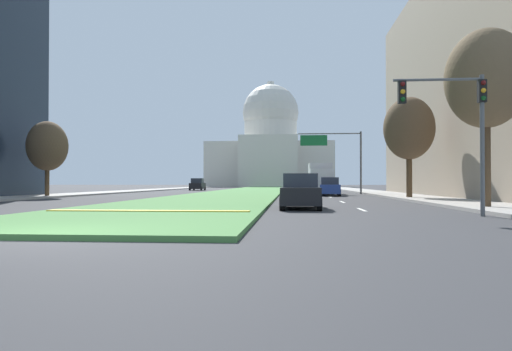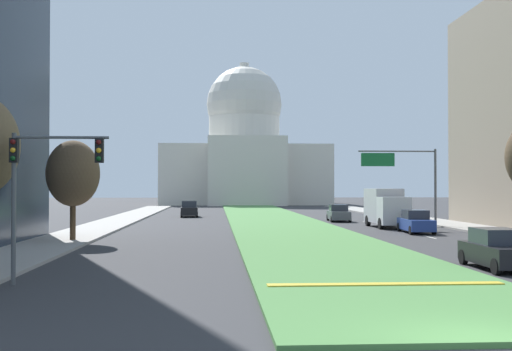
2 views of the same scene
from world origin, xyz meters
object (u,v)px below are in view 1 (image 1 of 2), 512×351
(overhead_guide_sign, at_px, (337,149))
(box_truck_delivery, at_px, (320,178))
(sedan_lead_stopped, at_px, (300,192))
(capitol_building, at_px, (270,149))
(street_tree_right_near, at_px, (486,79))
(sedan_far_horizon, at_px, (198,185))
(street_tree_right_mid, at_px, (409,129))
(sedan_midblock, at_px, (330,187))
(traffic_light_near_right, at_px, (459,113))
(street_tree_left_mid, at_px, (47,146))
(sedan_distant, at_px, (298,186))

(overhead_guide_sign, bearing_deg, box_truck_delivery, -178.59)
(sedan_lead_stopped, bearing_deg, capitol_building, 93.43)
(capitol_building, bearing_deg, street_tree_right_near, -81.76)
(sedan_far_horizon, relative_size, box_truck_delivery, 0.73)
(overhead_guide_sign, xyz_separation_m, sedan_lead_stopped, (-4.27, -26.59, -3.91))
(street_tree_right_mid, xyz_separation_m, box_truck_delivery, (-5.61, 13.93, -3.48))
(sedan_midblock, relative_size, sedan_far_horizon, 0.99)
(sedan_midblock, bearing_deg, street_tree_right_mid, -55.70)
(traffic_light_near_right, bearing_deg, overhead_guide_sign, 92.69)
(capitol_building, distance_m, street_tree_right_near, 99.79)
(overhead_guide_sign, height_order, sedan_lead_stopped, overhead_guide_sign)
(street_tree_left_mid, distance_m, sedan_midblock, 24.20)
(street_tree_left_mid, bearing_deg, street_tree_right_near, -26.50)
(sedan_distant, distance_m, sedan_far_horizon, 18.11)
(street_tree_right_near, bearing_deg, sedan_midblock, 104.70)
(street_tree_left_mid, xyz_separation_m, street_tree_right_mid, (28.29, -1.31, 1.02))
(overhead_guide_sign, bearing_deg, sedan_midblock, -100.85)
(street_tree_left_mid, xyz_separation_m, box_truck_delivery, (22.68, 12.62, -2.47))
(sedan_lead_stopped, bearing_deg, sedan_distant, 89.36)
(sedan_far_horizon, bearing_deg, capitol_building, 80.72)
(sedan_distant, bearing_deg, box_truck_delivery, -76.67)
(sedan_lead_stopped, distance_m, sedan_far_horizon, 48.35)
(street_tree_right_near, relative_size, box_truck_delivery, 1.29)
(traffic_light_near_right, bearing_deg, capitol_building, 96.45)
(capitol_building, xyz_separation_m, overhead_guide_sign, (10.16, -71.80, -5.27))
(overhead_guide_sign, height_order, street_tree_right_near, street_tree_right_near)
(street_tree_right_near, bearing_deg, street_tree_left_mid, 153.50)
(sedan_midblock, distance_m, box_truck_delivery, 6.46)
(street_tree_right_mid, bearing_deg, sedan_midblock, 124.30)
(street_tree_right_near, bearing_deg, street_tree_right_mid, 90.97)
(traffic_light_near_right, bearing_deg, street_tree_right_near, 57.12)
(sedan_far_horizon, bearing_deg, traffic_light_near_right, -68.28)
(street_tree_right_near, bearing_deg, box_truck_delivery, 102.25)
(traffic_light_near_right, xyz_separation_m, street_tree_right_mid, (2.46, 17.06, 1.36))
(overhead_guide_sign, relative_size, sedan_lead_stopped, 1.55)
(sedan_lead_stopped, bearing_deg, traffic_light_near_right, -37.74)
(street_tree_left_mid, distance_m, sedan_far_horizon, 32.88)
(street_tree_left_mid, bearing_deg, sedan_midblock, 15.09)
(capitol_building, bearing_deg, sedan_midblock, -83.49)
(traffic_light_near_right, bearing_deg, sedan_far_horizon, 111.72)
(sedan_lead_stopped, height_order, box_truck_delivery, box_truck_delivery)
(traffic_light_near_right, height_order, box_truck_delivery, traffic_light_near_right)
(street_tree_right_near, height_order, box_truck_delivery, street_tree_right_near)
(capitol_building, height_order, street_tree_right_mid, capitol_building)
(street_tree_right_mid, distance_m, sedan_midblock, 10.13)
(street_tree_left_mid, bearing_deg, overhead_guide_sign, 27.45)
(capitol_building, distance_m, overhead_guide_sign, 72.71)
(street_tree_left_mid, distance_m, street_tree_right_mid, 28.34)
(capitol_building, height_order, sedan_distant, capitol_building)
(street_tree_right_near, bearing_deg, sedan_distant, 102.52)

